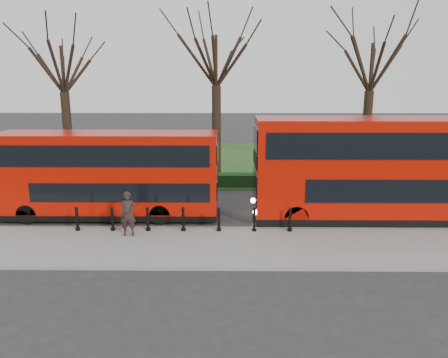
{
  "coord_description": "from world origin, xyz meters",
  "views": [
    {
      "loc": [
        2.79,
        -19.11,
        6.69
      ],
      "look_at": [
        2.6,
        0.5,
        2.0
      ],
      "focal_mm": 35.0,
      "sensor_mm": 36.0,
      "label": 1
    }
  ],
  "objects_px": {
    "bus_lead": "(109,176)",
    "pedestrian": "(128,214)",
    "bollard_row": "(183,220)",
    "bus_rear": "(387,171)"
  },
  "relations": [
    {
      "from": "bus_lead",
      "to": "pedestrian",
      "type": "distance_m",
      "value": 3.35
    },
    {
      "from": "bus_rear",
      "to": "pedestrian",
      "type": "distance_m",
      "value": 11.73
    },
    {
      "from": "bollard_row",
      "to": "bus_rear",
      "type": "height_order",
      "value": "bus_rear"
    },
    {
      "from": "bus_rear",
      "to": "pedestrian",
      "type": "relative_size",
      "value": 6.43
    },
    {
      "from": "bollard_row",
      "to": "bus_rear",
      "type": "distance_m",
      "value": 9.53
    },
    {
      "from": "bus_lead",
      "to": "pedestrian",
      "type": "relative_size",
      "value": 5.46
    },
    {
      "from": "bollard_row",
      "to": "bus_lead",
      "type": "relative_size",
      "value": 0.91
    },
    {
      "from": "bus_rear",
      "to": "bollard_row",
      "type": "bearing_deg",
      "value": -168.86
    },
    {
      "from": "bollard_row",
      "to": "pedestrian",
      "type": "distance_m",
      "value": 2.34
    },
    {
      "from": "bollard_row",
      "to": "bus_lead",
      "type": "xyz_separation_m",
      "value": [
        -3.71,
        2.26,
        1.4
      ]
    }
  ]
}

